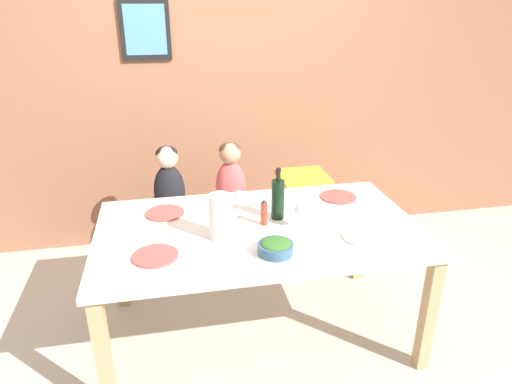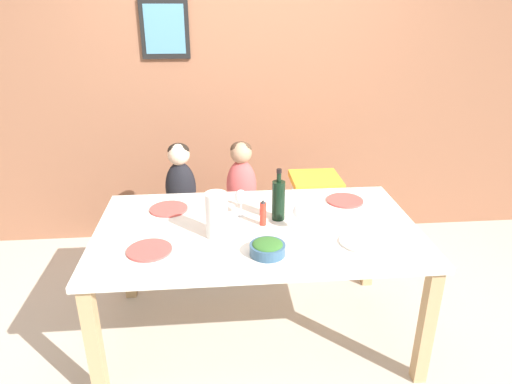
% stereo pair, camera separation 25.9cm
% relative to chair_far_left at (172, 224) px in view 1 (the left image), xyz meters
% --- Properties ---
extents(ground_plane, '(14.00, 14.00, 0.00)m').
position_rel_chair_far_left_xyz_m(ground_plane, '(0.49, -0.81, -0.40)').
color(ground_plane, '#BCB2A3').
extents(wall_back, '(10.00, 0.09, 2.70)m').
position_rel_chair_far_left_xyz_m(wall_back, '(0.48, 0.58, 0.95)').
color(wall_back, '#8E5B42').
rests_on(wall_back, ground_plane).
extents(dining_table, '(1.82, 1.05, 0.74)m').
position_rel_chair_far_left_xyz_m(dining_table, '(0.49, -0.81, 0.26)').
color(dining_table, silver).
rests_on(dining_table, ground_plane).
extents(chair_far_left, '(0.43, 0.42, 0.47)m').
position_rel_chair_far_left_xyz_m(chair_far_left, '(0.00, 0.00, 0.00)').
color(chair_far_left, silver).
rests_on(chair_far_left, ground_plane).
extents(chair_far_center, '(0.43, 0.42, 0.47)m').
position_rel_chair_far_left_xyz_m(chair_far_center, '(0.44, 0.00, 0.00)').
color(chair_far_center, silver).
rests_on(chair_far_center, ground_plane).
extents(chair_right_highchair, '(0.36, 0.36, 0.72)m').
position_rel_chair_far_left_xyz_m(chair_right_highchair, '(1.00, 0.00, 0.17)').
color(chair_right_highchair, silver).
rests_on(chair_right_highchair, ground_plane).
extents(person_child_left, '(0.22, 0.18, 0.53)m').
position_rel_chair_far_left_xyz_m(person_child_left, '(0.00, 0.00, 0.34)').
color(person_child_left, black).
rests_on(person_child_left, chair_far_left).
extents(person_child_center, '(0.22, 0.18, 0.53)m').
position_rel_chair_far_left_xyz_m(person_child_center, '(0.44, 0.00, 0.34)').
color(person_child_center, '#C64C4C').
rests_on(person_child_center, chair_far_center).
extents(wine_bottle, '(0.08, 0.08, 0.31)m').
position_rel_chair_far_left_xyz_m(wine_bottle, '(0.62, -0.72, 0.47)').
color(wine_bottle, black).
rests_on(wine_bottle, dining_table).
extents(paper_towel_roll, '(0.12, 0.12, 0.25)m').
position_rel_chair_far_left_xyz_m(paper_towel_roll, '(0.26, -0.90, 0.47)').
color(paper_towel_roll, white).
rests_on(paper_towel_roll, dining_table).
extents(wine_glass_near, '(0.07, 0.07, 0.16)m').
position_rel_chair_far_left_xyz_m(wine_glass_near, '(0.71, -0.88, 0.46)').
color(wine_glass_near, white).
rests_on(wine_glass_near, dining_table).
extents(wine_glass_far, '(0.07, 0.07, 0.16)m').
position_rel_chair_far_left_xyz_m(wine_glass_far, '(0.40, -0.65, 0.46)').
color(wine_glass_far, white).
rests_on(wine_glass_far, dining_table).
extents(salad_bowl_large, '(0.18, 0.18, 0.08)m').
position_rel_chair_far_left_xyz_m(salad_bowl_large, '(0.51, -1.12, 0.38)').
color(salad_bowl_large, '#335675').
rests_on(salad_bowl_large, dining_table).
extents(dinner_plate_front_left, '(0.23, 0.23, 0.01)m').
position_rel_chair_far_left_xyz_m(dinner_plate_front_left, '(-0.09, -1.04, 0.35)').
color(dinner_plate_front_left, '#D14C47').
rests_on(dinner_plate_front_left, dining_table).
extents(dinner_plate_back_left, '(0.23, 0.23, 0.01)m').
position_rel_chair_far_left_xyz_m(dinner_plate_back_left, '(-0.03, -0.54, 0.35)').
color(dinner_plate_back_left, '#D14C47').
rests_on(dinner_plate_back_left, dining_table).
extents(dinner_plate_back_right, '(0.23, 0.23, 0.01)m').
position_rel_chair_far_left_xyz_m(dinner_plate_back_right, '(1.08, -0.51, 0.35)').
color(dinner_plate_back_right, '#D14C47').
rests_on(dinner_plate_back_right, dining_table).
extents(dinner_plate_front_right, '(0.23, 0.23, 0.01)m').
position_rel_chair_far_left_xyz_m(dinner_plate_front_right, '(1.02, -1.05, 0.35)').
color(dinner_plate_front_right, silver).
rests_on(dinner_plate_front_right, dining_table).
extents(condiment_bottle_hot_sauce, '(0.04, 0.04, 0.16)m').
position_rel_chair_far_left_xyz_m(condiment_bottle_hot_sauce, '(0.52, -0.79, 0.42)').
color(condiment_bottle_hot_sauce, red).
rests_on(condiment_bottle_hot_sauce, dining_table).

